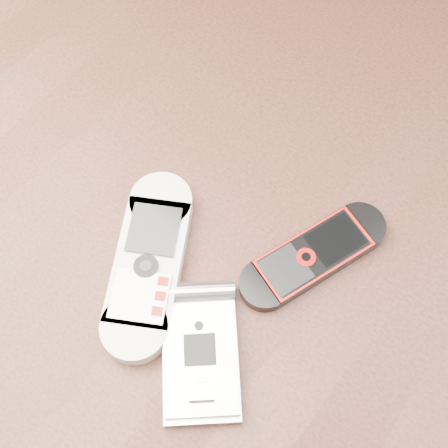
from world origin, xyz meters
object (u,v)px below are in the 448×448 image
nokia_white (149,263)px  motorola_razr (200,356)px  table (220,268)px  nokia_black_red (313,255)px

nokia_white → motorola_razr: size_ratio=1.45×
table → nokia_white: 0.14m
nokia_white → nokia_black_red: bearing=11.5°
nokia_black_red → table: bearing=-143.7°
nokia_white → nokia_black_red: (0.10, 0.10, -0.00)m
table → motorola_razr: size_ratio=10.13×
table → nokia_black_red: 0.14m
table → nokia_white: (-0.02, -0.07, 0.12)m
table → nokia_white: size_ratio=6.98×
nokia_black_red → motorola_razr: size_ratio=1.23×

